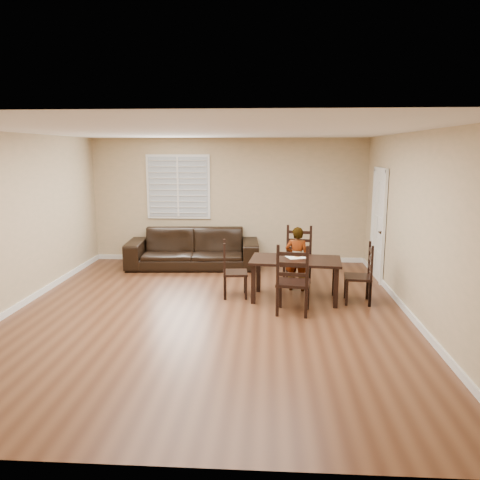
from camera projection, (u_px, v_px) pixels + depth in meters
name	position (u px, v px, depth m)	size (l,w,h in m)	color
ground	(209.00, 313.00, 7.08)	(7.00, 7.00, 0.00)	brown
room	(211.00, 193.00, 6.92)	(6.04, 7.04, 2.72)	tan
dining_table	(295.00, 264.00, 7.66)	(1.53, 0.96, 0.68)	black
chair_near	(298.00, 258.00, 8.60)	(0.56, 0.53, 1.08)	black
chair_far	(292.00, 284.00, 6.90)	(0.55, 0.52, 1.09)	black
chair_left	(228.00, 272.00, 7.84)	(0.44, 0.46, 0.95)	black
chair_right	(365.00, 276.00, 7.51)	(0.45, 0.48, 0.98)	black
child	(297.00, 259.00, 8.17)	(0.41, 0.27, 1.13)	gray
napkin	(296.00, 257.00, 7.80)	(0.32, 0.32, 0.00)	beige
donut	(297.00, 256.00, 7.79)	(0.10, 0.10, 0.04)	#BB7C43
sofa	(193.00, 248.00, 9.86)	(2.74, 1.07, 0.80)	black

